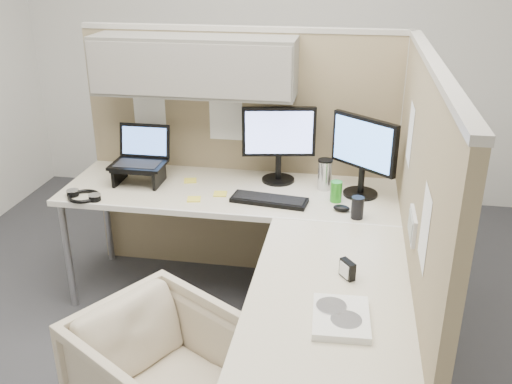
% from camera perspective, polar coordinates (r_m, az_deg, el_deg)
% --- Properties ---
extents(ground, '(4.50, 4.50, 0.00)m').
position_cam_1_polar(ground, '(3.30, -2.54, -15.32)').
color(ground, '#323237').
rests_on(ground, ground).
extents(partition_back, '(2.00, 0.36, 1.63)m').
position_cam_1_polar(partition_back, '(3.57, -3.46, 7.63)').
color(partition_back, '#948261').
rests_on(partition_back, ground).
extents(partition_right, '(0.07, 2.03, 1.63)m').
position_cam_1_polar(partition_right, '(2.76, 15.46, -4.28)').
color(partition_right, '#948261').
rests_on(partition_right, ground).
extents(desk, '(2.00, 1.98, 0.73)m').
position_cam_1_polar(desk, '(3.01, 0.06, -3.80)').
color(desk, beige).
rests_on(desk, ground).
extents(office_chair, '(0.83, 0.84, 0.65)m').
position_cam_1_polar(office_chair, '(2.71, -9.76, -16.92)').
color(office_chair, beige).
rests_on(office_chair, ground).
extents(monitor_left, '(0.44, 0.20, 0.47)m').
position_cam_1_polar(monitor_left, '(3.43, 2.29, 5.38)').
color(monitor_left, black).
rests_on(monitor_left, desk).
extents(monitor_right, '(0.36, 0.31, 0.47)m').
position_cam_1_polar(monitor_right, '(3.28, 10.69, 4.13)').
color(monitor_right, black).
rests_on(monitor_right, desk).
extents(laptop_station, '(0.32, 0.28, 0.33)m').
position_cam_1_polar(laptop_station, '(3.54, -11.52, 2.98)').
color(laptop_station, black).
rests_on(laptop_station, desk).
extents(keyboard, '(0.45, 0.20, 0.02)m').
position_cam_1_polar(keyboard, '(3.22, 1.33, -0.82)').
color(keyboard, black).
rests_on(keyboard, desk).
extents(mouse, '(0.10, 0.08, 0.03)m').
position_cam_1_polar(mouse, '(3.15, 8.55, -1.60)').
color(mouse, black).
rests_on(mouse, desk).
extents(travel_mug, '(0.09, 0.09, 0.19)m').
position_cam_1_polar(travel_mug, '(3.39, 6.89, 1.78)').
color(travel_mug, silver).
rests_on(travel_mug, desk).
extents(soda_can_green, '(0.07, 0.07, 0.12)m').
position_cam_1_polar(soda_can_green, '(3.06, 10.11, -1.55)').
color(soda_can_green, black).
rests_on(soda_can_green, desk).
extents(soda_can_silver, '(0.07, 0.07, 0.12)m').
position_cam_1_polar(soda_can_silver, '(3.25, 8.01, 0.05)').
color(soda_can_silver, '#268C1E').
rests_on(soda_can_silver, desk).
extents(sticky_note_a, '(0.09, 0.09, 0.01)m').
position_cam_1_polar(sticky_note_a, '(3.27, -6.23, -0.72)').
color(sticky_note_a, yellow).
rests_on(sticky_note_a, desk).
extents(sticky_note_d, '(0.09, 0.09, 0.01)m').
position_cam_1_polar(sticky_note_d, '(3.33, -3.59, -0.18)').
color(sticky_note_d, yellow).
rests_on(sticky_note_d, desk).
extents(sticky_note_c, '(0.09, 0.09, 0.01)m').
position_cam_1_polar(sticky_note_c, '(3.54, -6.59, 1.14)').
color(sticky_note_c, yellow).
rests_on(sticky_note_c, desk).
extents(headphones, '(0.22, 0.22, 0.03)m').
position_cam_1_polar(headphones, '(3.42, -16.85, -0.39)').
color(headphones, black).
rests_on(headphones, desk).
extents(paper_stack, '(0.23, 0.29, 0.03)m').
position_cam_1_polar(paper_stack, '(2.27, 8.48, -12.31)').
color(paper_stack, white).
rests_on(paper_stack, desk).
extents(desk_clock, '(0.07, 0.08, 0.08)m').
position_cam_1_polar(desk_clock, '(2.53, 9.11, -7.65)').
color(desk_clock, black).
rests_on(desk_clock, desk).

